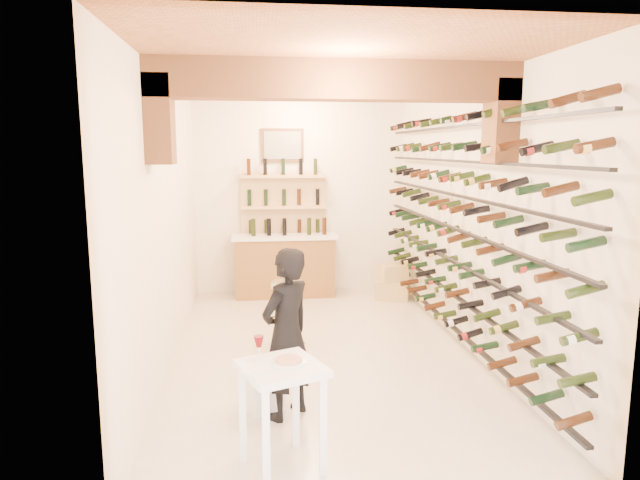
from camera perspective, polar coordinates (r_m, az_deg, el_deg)
The scene contains 11 objects.
ground at distance 6.81m, azimuth 0.31°, elevation -11.27°, with size 6.00×6.00×0.00m, color beige.
room_shell at distance 6.12m, azimuth 0.63°, elevation 7.98°, with size 3.52×6.02×3.21m.
wine_rack at distance 6.79m, azimuth 13.25°, elevation 1.91°, with size 0.32×5.70×2.56m.
back_counter at distance 9.18m, azimuth -3.62°, elevation -2.43°, with size 1.70×0.62×1.29m.
back_shelving at distance 9.31m, azimuth -3.74°, elevation 1.71°, with size 1.40×0.31×2.73m.
tasting_table at distance 4.29m, azimuth -3.96°, elevation -14.40°, with size 0.73×0.73×0.99m.
white_stool at distance 5.37m, azimuth -5.84°, elevation -14.89°, with size 0.31×0.31×0.39m, color white.
person at distance 5.02m, azimuth -3.43°, elevation -9.53°, with size 0.56×0.37×1.54m, color black.
chrome_barstool at distance 6.84m, azimuth -3.31°, elevation -7.05°, with size 0.42×0.42×0.81m.
crate_lower at distance 9.08m, azimuth 7.38°, elevation -5.06°, with size 0.52×0.36×0.31m, color tan.
crate_upper at distance 9.02m, azimuth 7.42°, elevation -3.33°, with size 0.43×0.30×0.25m, color tan.
Camera 1 is at (-0.80, -6.33, 2.39)m, focal length 31.34 mm.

